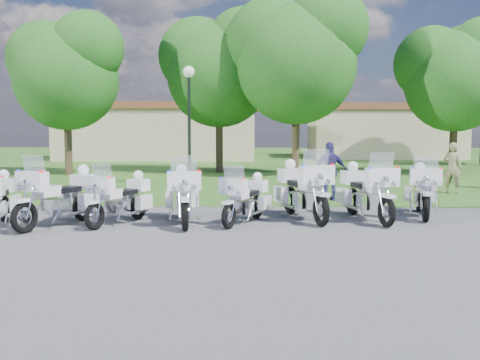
{
  "coord_description": "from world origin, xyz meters",
  "views": [
    {
      "loc": [
        1.3,
        -12.18,
        2.24
      ],
      "look_at": [
        0.84,
        1.2,
        0.95
      ],
      "focal_mm": 40.0,
      "sensor_mm": 36.0,
      "label": 1
    }
  ],
  "objects_px": {
    "motorcycle_1": "(60,196)",
    "motorcycle_5": "(302,189)",
    "motorcycle_3": "(183,194)",
    "motorcycle_6": "(366,191)",
    "bystander_a": "(452,168)",
    "motorcycle_4": "(246,198)",
    "lamp_post": "(189,97)",
    "bystander_c": "(330,172)",
    "motorcycle_7": "(422,189)",
    "motorcycle_2": "(121,197)"
  },
  "relations": [
    {
      "from": "motorcycle_4",
      "to": "motorcycle_6",
      "type": "distance_m",
      "value": 2.99
    },
    {
      "from": "lamp_post",
      "to": "bystander_c",
      "type": "distance_m",
      "value": 6.63
    },
    {
      "from": "bystander_c",
      "to": "motorcycle_2",
      "type": "bearing_deg",
      "value": 28.04
    },
    {
      "from": "motorcycle_2",
      "to": "lamp_post",
      "type": "xyz_separation_m",
      "value": [
        0.61,
        7.93,
        2.81
      ]
    },
    {
      "from": "motorcycle_7",
      "to": "motorcycle_6",
      "type": "bearing_deg",
      "value": 34.5
    },
    {
      "from": "bystander_a",
      "to": "motorcycle_1",
      "type": "bearing_deg",
      "value": 61.29
    },
    {
      "from": "motorcycle_2",
      "to": "motorcycle_7",
      "type": "bearing_deg",
      "value": -145.4
    },
    {
      "from": "motorcycle_2",
      "to": "lamp_post",
      "type": "height_order",
      "value": "lamp_post"
    },
    {
      "from": "motorcycle_6",
      "to": "bystander_a",
      "type": "height_order",
      "value": "bystander_a"
    },
    {
      "from": "motorcycle_4",
      "to": "bystander_c",
      "type": "height_order",
      "value": "bystander_c"
    },
    {
      "from": "motorcycle_3",
      "to": "motorcycle_4",
      "type": "xyz_separation_m",
      "value": [
        1.5,
        0.1,
        -0.1
      ]
    },
    {
      "from": "motorcycle_5",
      "to": "motorcycle_2",
      "type": "bearing_deg",
      "value": -8.05
    },
    {
      "from": "lamp_post",
      "to": "bystander_a",
      "type": "xyz_separation_m",
      "value": [
        9.36,
        -1.63,
        -2.55
      ]
    },
    {
      "from": "motorcycle_3",
      "to": "motorcycle_1",
      "type": "bearing_deg",
      "value": -1.97
    },
    {
      "from": "motorcycle_2",
      "to": "motorcycle_6",
      "type": "xyz_separation_m",
      "value": [
        5.89,
        0.72,
        0.09
      ]
    },
    {
      "from": "bystander_c",
      "to": "bystander_a",
      "type": "bearing_deg",
      "value": -164.39
    },
    {
      "from": "motorcycle_3",
      "to": "motorcycle_7",
      "type": "xyz_separation_m",
      "value": [
        6.0,
        1.3,
        -0.01
      ]
    },
    {
      "from": "motorcycle_1",
      "to": "motorcycle_5",
      "type": "distance_m",
      "value": 5.77
    },
    {
      "from": "bystander_a",
      "to": "motorcycle_5",
      "type": "bearing_deg",
      "value": 75.19
    },
    {
      "from": "motorcycle_6",
      "to": "lamp_post",
      "type": "relative_size",
      "value": 0.54
    },
    {
      "from": "motorcycle_1",
      "to": "bystander_a",
      "type": "xyz_separation_m",
      "value": [
        11.3,
        6.63,
        0.18
      ]
    },
    {
      "from": "motorcycle_2",
      "to": "lamp_post",
      "type": "relative_size",
      "value": 0.45
    },
    {
      "from": "motorcycle_5",
      "to": "bystander_a",
      "type": "bearing_deg",
      "value": -154.19
    },
    {
      "from": "motorcycle_5",
      "to": "motorcycle_6",
      "type": "bearing_deg",
      "value": 158.79
    },
    {
      "from": "motorcycle_2",
      "to": "bystander_c",
      "type": "xyz_separation_m",
      "value": [
        5.47,
        4.2,
        0.29
      ]
    },
    {
      "from": "bystander_c",
      "to": "motorcycle_3",
      "type": "bearing_deg",
      "value": 36.2
    },
    {
      "from": "motorcycle_4",
      "to": "motorcycle_6",
      "type": "xyz_separation_m",
      "value": [
        2.94,
        0.53,
        0.12
      ]
    },
    {
      "from": "lamp_post",
      "to": "motorcycle_2",
      "type": "bearing_deg",
      "value": -94.43
    },
    {
      "from": "motorcycle_1",
      "to": "motorcycle_5",
      "type": "xyz_separation_m",
      "value": [
        5.66,
        1.12,
        0.04
      ]
    },
    {
      "from": "motorcycle_5",
      "to": "motorcycle_6",
      "type": "xyz_separation_m",
      "value": [
        1.56,
        -0.07,
        -0.03
      ]
    },
    {
      "from": "lamp_post",
      "to": "bystander_c",
      "type": "xyz_separation_m",
      "value": [
        4.86,
        -3.73,
        -2.52
      ]
    },
    {
      "from": "motorcycle_7",
      "to": "bystander_c",
      "type": "xyz_separation_m",
      "value": [
        -1.98,
        2.81,
        0.23
      ]
    },
    {
      "from": "motorcycle_1",
      "to": "motorcycle_2",
      "type": "relative_size",
      "value": 1.13
    },
    {
      "from": "motorcycle_7",
      "to": "motorcycle_2",
      "type": "bearing_deg",
      "value": 22.05
    },
    {
      "from": "motorcycle_1",
      "to": "motorcycle_6",
      "type": "bearing_deg",
      "value": -147.15
    },
    {
      "from": "motorcycle_5",
      "to": "motorcycle_7",
      "type": "distance_m",
      "value": 3.18
    },
    {
      "from": "motorcycle_1",
      "to": "motorcycle_4",
      "type": "distance_m",
      "value": 4.31
    },
    {
      "from": "motorcycle_1",
      "to": "motorcycle_7",
      "type": "xyz_separation_m",
      "value": [
        8.78,
        1.71,
        -0.02
      ]
    },
    {
      "from": "motorcycle_7",
      "to": "motorcycle_1",
      "type": "bearing_deg",
      "value": 22.56
    },
    {
      "from": "motorcycle_6",
      "to": "bystander_c",
      "type": "height_order",
      "value": "bystander_c"
    },
    {
      "from": "motorcycle_1",
      "to": "motorcycle_3",
      "type": "xyz_separation_m",
      "value": [
        2.78,
        0.42,
        -0.01
      ]
    },
    {
      "from": "motorcycle_3",
      "to": "motorcycle_2",
      "type": "bearing_deg",
      "value": -6.95
    },
    {
      "from": "motorcycle_4",
      "to": "motorcycle_7",
      "type": "relative_size",
      "value": 0.82
    },
    {
      "from": "motorcycle_7",
      "to": "motorcycle_3",
      "type": "bearing_deg",
      "value": 23.71
    },
    {
      "from": "motorcycle_1",
      "to": "bystander_a",
      "type": "distance_m",
      "value": 13.1
    },
    {
      "from": "motorcycle_4",
      "to": "bystander_a",
      "type": "xyz_separation_m",
      "value": [
        7.03,
        6.11,
        0.29
      ]
    },
    {
      "from": "motorcycle_1",
      "to": "motorcycle_5",
      "type": "bearing_deg",
      "value": -144.2
    },
    {
      "from": "motorcycle_2",
      "to": "motorcycle_4",
      "type": "distance_m",
      "value": 2.96
    },
    {
      "from": "motorcycle_2",
      "to": "motorcycle_4",
      "type": "bearing_deg",
      "value": -152.26
    },
    {
      "from": "motorcycle_2",
      "to": "bystander_a",
      "type": "xyz_separation_m",
      "value": [
        9.98,
        6.3,
        0.26
      ]
    }
  ]
}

